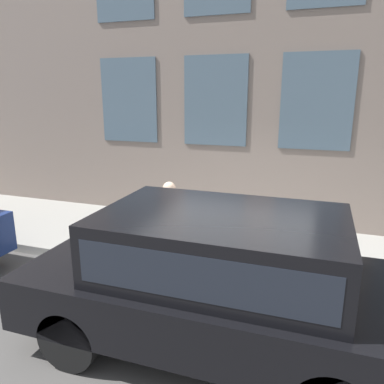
# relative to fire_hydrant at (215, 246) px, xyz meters

# --- Properties ---
(ground_plane) EXTENTS (80.00, 80.00, 0.00)m
(ground_plane) POSITION_rel_fire_hydrant_xyz_m (-0.35, -0.35, -0.56)
(ground_plane) COLOR #514F4C
(sidewalk) EXTENTS (2.87, 60.00, 0.18)m
(sidewalk) POSITION_rel_fire_hydrant_xyz_m (1.08, -0.35, -0.47)
(sidewalk) COLOR #9E9B93
(sidewalk) RESTS_ON ground_plane
(building_facade) EXTENTS (0.33, 40.00, 8.30)m
(building_facade) POSITION_rel_fire_hydrant_xyz_m (2.67, -0.35, 3.59)
(building_facade) COLOR gray
(building_facade) RESTS_ON ground_plane
(fire_hydrant) EXTENTS (0.31, 0.43, 0.75)m
(fire_hydrant) POSITION_rel_fire_hydrant_xyz_m (0.00, 0.00, 0.00)
(fire_hydrant) COLOR #2D7260
(fire_hydrant) RESTS_ON sidewalk
(person) EXTENTS (0.35, 0.23, 1.44)m
(person) POSITION_rel_fire_hydrant_xyz_m (0.05, 0.86, 0.48)
(person) COLOR #726651
(person) RESTS_ON sidewalk
(parked_truck_black_near) EXTENTS (2.10, 4.58, 1.76)m
(parked_truck_black_near) POSITION_rel_fire_hydrant_xyz_m (-1.82, -0.51, 0.46)
(parked_truck_black_near) COLOR black
(parked_truck_black_near) RESTS_ON ground_plane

